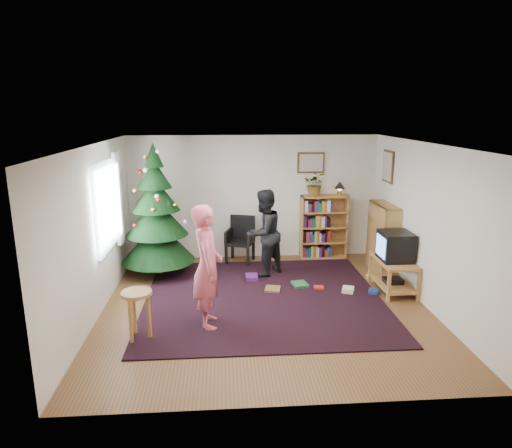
{
  "coord_description": "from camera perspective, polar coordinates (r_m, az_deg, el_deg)",
  "views": [
    {
      "loc": [
        -0.63,
        -6.58,
        2.99
      ],
      "look_at": [
        -0.07,
        0.89,
        1.1
      ],
      "focal_mm": 32.0,
      "sensor_mm": 36.0,
      "label": 1
    }
  ],
  "objects": [
    {
      "name": "window_pane",
      "position": [
        7.56,
        -18.25,
        2.07
      ],
      "size": [
        0.04,
        1.2,
        1.4
      ],
      "primitive_type": "cube",
      "color": "silver",
      "rests_on": "wall_left"
    },
    {
      "name": "stool",
      "position": [
        6.28,
        -14.65,
        -9.47
      ],
      "size": [
        0.41,
        0.41,
        0.68
      ],
      "color": "#B48A40",
      "rests_on": "floor"
    },
    {
      "name": "person_standing",
      "position": [
        6.36,
        -6.11,
        -5.33
      ],
      "size": [
        0.46,
        0.67,
        1.76
      ],
      "primitive_type": "imported",
      "rotation": [
        0.0,
        0.0,
        1.64
      ],
      "color": "#D45568",
      "rests_on": "rug"
    },
    {
      "name": "bookshelf_right",
      "position": [
        8.83,
        15.58,
        -1.66
      ],
      "size": [
        0.3,
        0.95,
        1.3
      ],
      "rotation": [
        0.0,
        0.0,
        1.57
      ],
      "color": "#B48A40",
      "rests_on": "floor"
    },
    {
      "name": "table_lamp",
      "position": [
        9.35,
        10.42,
        4.69
      ],
      "size": [
        0.21,
        0.21,
        0.28
      ],
      "color": "#A57F33",
      "rests_on": "bookshelf_back"
    },
    {
      "name": "picture_right",
      "position": [
        8.95,
        16.19,
        6.92
      ],
      "size": [
        0.03,
        0.5,
        0.6
      ],
      "color": "#4C3319",
      "rests_on": "wall_right"
    },
    {
      "name": "christmas_tree",
      "position": [
        8.5,
        -12.29,
        0.37
      ],
      "size": [
        1.34,
        1.34,
        2.43
      ],
      "rotation": [
        0.0,
        0.0,
        -0.06
      ],
      "color": "#3F2816",
      "rests_on": "rug"
    },
    {
      "name": "wall_front",
      "position": [
        4.48,
        4.2,
        -8.72
      ],
      "size": [
        5.0,
        0.02,
        2.5
      ],
      "primitive_type": "cube",
      "color": "silver",
      "rests_on": "floor"
    },
    {
      "name": "armchair",
      "position": [
        9.16,
        -2.05,
        -1.67
      ],
      "size": [
        0.63,
        0.64,
        0.92
      ],
      "rotation": [
        0.0,
        0.0,
        -0.31
      ],
      "color": "black",
      "rests_on": "rug"
    },
    {
      "name": "bookshelf_back",
      "position": [
        9.45,
        8.44,
        -0.26
      ],
      "size": [
        0.95,
        0.3,
        1.3
      ],
      "color": "#B48A40",
      "rests_on": "floor"
    },
    {
      "name": "tv_stand",
      "position": [
        8.06,
        16.82,
        -5.76
      ],
      "size": [
        0.55,
        0.99,
        0.55
      ],
      "color": "#B48A40",
      "rests_on": "floor"
    },
    {
      "name": "wall_right",
      "position": [
        7.49,
        20.57,
        -0.2
      ],
      "size": [
        0.02,
        5.0,
        2.5
      ],
      "primitive_type": "cube",
      "color": "silver",
      "rests_on": "floor"
    },
    {
      "name": "floor",
      "position": [
        7.26,
        1.12,
        -10.18
      ],
      "size": [
        5.0,
        5.0,
        0.0
      ],
      "primitive_type": "plane",
      "color": "brown",
      "rests_on": "ground"
    },
    {
      "name": "potted_plant",
      "position": [
        9.23,
        7.42,
        5.0
      ],
      "size": [
        0.51,
        0.47,
        0.48
      ],
      "primitive_type": "imported",
      "rotation": [
        0.0,
        0.0,
        -0.24
      ],
      "color": "gray",
      "rests_on": "bookshelf_back"
    },
    {
      "name": "wall_left",
      "position": [
        7.06,
        -19.47,
        -0.94
      ],
      "size": [
        0.02,
        5.0,
        2.5
      ],
      "primitive_type": "cube",
      "color": "silver",
      "rests_on": "floor"
    },
    {
      "name": "floor_clutter",
      "position": [
        8.02,
        7.93,
        -7.59
      ],
      "size": [
        2.4,
        0.98,
        0.08
      ],
      "color": "#A51E19",
      "rests_on": "rug"
    },
    {
      "name": "wall_back",
      "position": [
        9.27,
        -0.28,
        3.33
      ],
      "size": [
        5.0,
        0.02,
        2.5
      ],
      "primitive_type": "cube",
      "color": "silver",
      "rests_on": "floor"
    },
    {
      "name": "crt_tv",
      "position": [
        7.92,
        17.03,
        -2.65
      ],
      "size": [
        0.5,
        0.54,
        0.47
      ],
      "color": "black",
      "rests_on": "tv_stand"
    },
    {
      "name": "picture_back",
      "position": [
        9.29,
        6.89,
        7.62
      ],
      "size": [
        0.55,
        0.03,
        0.42
      ],
      "color": "#4C3319",
      "rests_on": "wall_back"
    },
    {
      "name": "ceiling",
      "position": [
        6.63,
        1.23,
        9.91
      ],
      "size": [
        5.0,
        5.0,
        0.0
      ],
      "primitive_type": "plane",
      "rotation": [
        3.14,
        0.0,
        0.0
      ],
      "color": "white",
      "rests_on": "wall_back"
    },
    {
      "name": "person_by_chair",
      "position": [
        8.29,
        0.99,
        -1.16
      ],
      "size": [
        0.98,
        0.98,
        1.61
      ],
      "primitive_type": "imported",
      "rotation": [
        0.0,
        0.0,
        3.91
      ],
      "color": "black",
      "rests_on": "rug"
    },
    {
      "name": "curtain",
      "position": [
        8.22,
        -16.84,
        3.1
      ],
      "size": [
        0.06,
        0.35,
        1.6
      ],
      "primitive_type": "cube",
      "color": "white",
      "rests_on": "wall_left"
    },
    {
      "name": "rug",
      "position": [
        7.53,
        0.91,
        -9.17
      ],
      "size": [
        3.8,
        3.6,
        0.02
      ],
      "primitive_type": "cube",
      "color": "black",
      "rests_on": "floor"
    }
  ]
}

